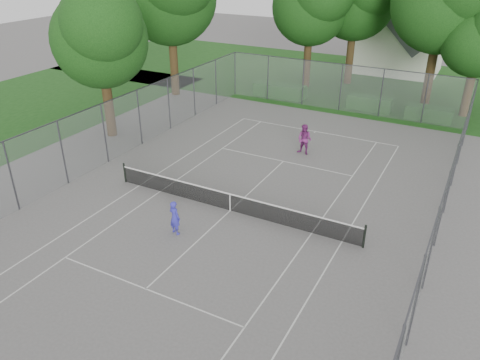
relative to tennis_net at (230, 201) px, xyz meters
The scene contains 13 objects.
ground 0.51m from the tennis_net, ahead, with size 120.00×120.00×0.00m, color #5F5C5A.
grass_far 26.00m from the tennis_net, 90.00° to the left, with size 60.00×20.00×0.00m, color #184413.
court_markings 0.50m from the tennis_net, ahead, with size 11.03×23.83×0.01m.
tennis_net is the anchor object (origin of this frame).
perimeter_fence 1.30m from the tennis_net, ahead, with size 18.08×34.08×3.52m.
tree_far_left 23.41m from the tennis_net, 101.62° to the left, with size 7.35×6.71×10.56m.
tree_side_front 14.03m from the tennis_net, 157.28° to the left, with size 6.71×6.12×9.64m.
hedge_left 18.84m from the tennis_net, 106.61° to the left, with size 4.27×1.28×1.07m, color #1B4F19.
hedge_mid 18.27m from the tennis_net, 83.71° to the left, with size 3.31×0.95×1.04m, color #1B4F19.
hedge_right 19.01m from the tennis_net, 70.47° to the left, with size 3.22×1.18×0.97m, color #1B4F19.
house 31.68m from the tennis_net, 88.03° to the left, with size 8.14×6.31×10.13m.
girl_player 3.05m from the tennis_net, 113.05° to the right, with size 0.58×0.38×1.59m, color #3330B6.
woman_player 8.02m from the tennis_net, 85.39° to the left, with size 0.90×0.70×1.85m, color #7E2A70.
Camera 1 is at (9.45, -16.72, 11.43)m, focal length 35.00 mm.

